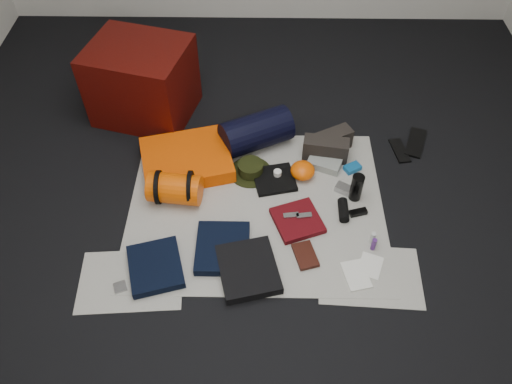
{
  "coord_description": "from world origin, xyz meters",
  "views": [
    {
      "loc": [
        0.03,
        -1.99,
        2.46
      ],
      "look_at": [
        -0.0,
        0.03,
        0.1
      ],
      "focal_mm": 35.0,
      "sensor_mm": 36.0,
      "label": 1
    }
  ],
  "objects_px": {
    "sleeping_pad": "(187,160)",
    "water_bottle": "(357,187)",
    "red_cabinet": "(142,81)",
    "paperback_book": "(305,255)",
    "navy_duffel": "(256,132)",
    "compact_camera": "(344,189)",
    "stuff_sack": "(175,189)"
  },
  "relations": [
    {
      "from": "stuff_sack",
      "to": "navy_duffel",
      "type": "xyz_separation_m",
      "value": [
        0.5,
        0.5,
        0.03
      ]
    },
    {
      "from": "navy_duffel",
      "to": "paperback_book",
      "type": "relative_size",
      "value": 2.66
    },
    {
      "from": "navy_duffel",
      "to": "water_bottle",
      "type": "xyz_separation_m",
      "value": [
        0.64,
        -0.48,
        -0.03
      ]
    },
    {
      "from": "compact_camera",
      "to": "sleeping_pad",
      "type": "bearing_deg",
      "value": -161.6
    },
    {
      "from": "stuff_sack",
      "to": "compact_camera",
      "type": "xyz_separation_m",
      "value": [
        1.08,
        0.08,
        -0.07
      ]
    },
    {
      "from": "sleeping_pad",
      "to": "water_bottle",
      "type": "bearing_deg",
      "value": -13.79
    },
    {
      "from": "compact_camera",
      "to": "stuff_sack",
      "type": "bearing_deg",
      "value": -145.56
    },
    {
      "from": "sleeping_pad",
      "to": "compact_camera",
      "type": "distance_m",
      "value": 1.06
    },
    {
      "from": "stuff_sack",
      "to": "red_cabinet",
      "type": "bearing_deg",
      "value": 110.17
    },
    {
      "from": "water_bottle",
      "to": "paperback_book",
      "type": "distance_m",
      "value": 0.57
    },
    {
      "from": "paperback_book",
      "to": "navy_duffel",
      "type": "bearing_deg",
      "value": 91.82
    },
    {
      "from": "sleeping_pad",
      "to": "stuff_sack",
      "type": "bearing_deg",
      "value": -97.32
    },
    {
      "from": "paperback_book",
      "to": "red_cabinet",
      "type": "bearing_deg",
      "value": 115.03
    },
    {
      "from": "red_cabinet",
      "to": "paperback_book",
      "type": "bearing_deg",
      "value": -33.93
    },
    {
      "from": "paperback_book",
      "to": "water_bottle",
      "type": "bearing_deg",
      "value": 37.47
    },
    {
      "from": "navy_duffel",
      "to": "compact_camera",
      "type": "relative_size",
      "value": 4.32
    },
    {
      "from": "sleeping_pad",
      "to": "paperback_book",
      "type": "height_order",
      "value": "sleeping_pad"
    },
    {
      "from": "stuff_sack",
      "to": "sleeping_pad",
      "type": "bearing_deg",
      "value": 82.68
    },
    {
      "from": "compact_camera",
      "to": "paperback_book",
      "type": "distance_m",
      "value": 0.58
    },
    {
      "from": "red_cabinet",
      "to": "paperback_book",
      "type": "relative_size",
      "value": 3.7
    },
    {
      "from": "red_cabinet",
      "to": "stuff_sack",
      "type": "xyz_separation_m",
      "value": [
        0.32,
        -0.86,
        -0.17
      ]
    },
    {
      "from": "navy_duffel",
      "to": "compact_camera",
      "type": "distance_m",
      "value": 0.72
    },
    {
      "from": "sleeping_pad",
      "to": "water_bottle",
      "type": "height_order",
      "value": "water_bottle"
    },
    {
      "from": "red_cabinet",
      "to": "compact_camera",
      "type": "distance_m",
      "value": 1.62
    },
    {
      "from": "sleeping_pad",
      "to": "navy_duffel",
      "type": "height_order",
      "value": "navy_duffel"
    },
    {
      "from": "compact_camera",
      "to": "paperback_book",
      "type": "height_order",
      "value": "compact_camera"
    },
    {
      "from": "stuff_sack",
      "to": "compact_camera",
      "type": "relative_size",
      "value": 2.98
    },
    {
      "from": "red_cabinet",
      "to": "sleeping_pad",
      "type": "distance_m",
      "value": 0.7
    },
    {
      "from": "water_bottle",
      "to": "paperback_book",
      "type": "xyz_separation_m",
      "value": [
        -0.34,
        -0.46,
        -0.08
      ]
    },
    {
      "from": "navy_duffel",
      "to": "paperback_book",
      "type": "distance_m",
      "value": 0.99
    },
    {
      "from": "red_cabinet",
      "to": "water_bottle",
      "type": "distance_m",
      "value": 1.69
    },
    {
      "from": "paperback_book",
      "to": "compact_camera",
      "type": "bearing_deg",
      "value": 45.5
    }
  ]
}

